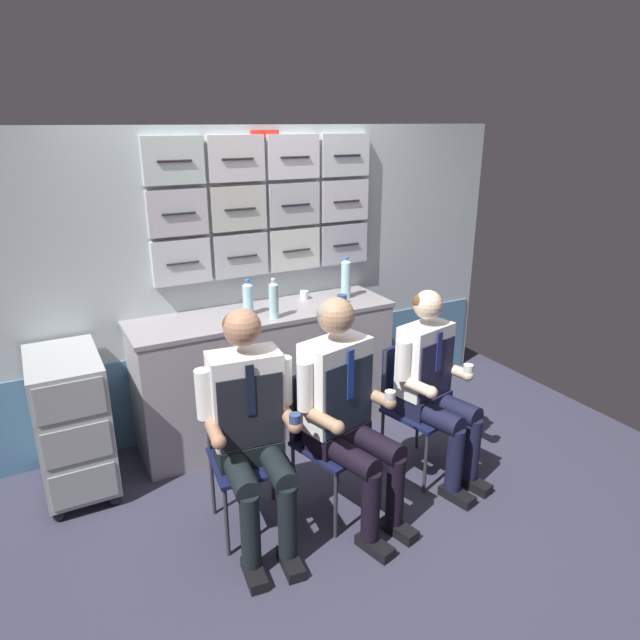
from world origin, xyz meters
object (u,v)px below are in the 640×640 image
crew_member_left (250,419)px  folding_chair_near_trolley (412,394)px  service_trolley (71,420)px  folding_chair_left (244,438)px  folding_chair_center (326,425)px  sparkling_bottle_green (274,300)px  coffee_cup_spare (304,295)px  crew_member_near_trolley (434,380)px  crew_member_center (345,402)px

crew_member_left → folding_chair_near_trolley: crew_member_left is taller
service_trolley → crew_member_left: (0.81, -0.90, 0.24)m
service_trolley → folding_chair_left: bearing=-41.9°
crew_member_left → folding_chair_center: bearing=7.7°
service_trolley → sparkling_bottle_green: 1.44m
folding_chair_near_trolley → service_trolley: bearing=159.4°
crew_member_left → coffee_cup_spare: crew_member_left is taller
folding_chair_left → sparkling_bottle_green: sparkling_bottle_green is taller
service_trolley → crew_member_left: 1.23m
folding_chair_center → crew_member_near_trolley: crew_member_near_trolley is taller
folding_chair_left → crew_member_left: crew_member_left is taller
sparkling_bottle_green → folding_chair_left: bearing=-126.0°
service_trolley → folding_chair_left: 1.11m
folding_chair_left → folding_chair_center: bearing=-11.1°
service_trolley → folding_chair_left: service_trolley is taller
folding_chair_left → coffee_cup_spare: coffee_cup_spare is taller
folding_chair_center → crew_member_near_trolley: size_ratio=0.68×
service_trolley → crew_member_left: crew_member_left is taller
folding_chair_center → crew_member_near_trolley: (0.72, -0.07, 0.15)m
crew_member_left → folding_chair_center: 0.53m
coffee_cup_spare → folding_chair_center: bearing=-110.4°
service_trolley → crew_member_center: 1.67m
sparkling_bottle_green → folding_chair_near_trolley: bearing=-45.7°
folding_chair_near_trolley → crew_member_near_trolley: crew_member_near_trolley is taller
folding_chair_left → crew_member_left: size_ratio=0.65×
service_trolley → sparkling_bottle_green: sparkling_bottle_green is taller
folding_chair_left → folding_chair_near_trolley: same height
crew_member_center → crew_member_near_trolley: (0.68, 0.08, -0.05)m
crew_member_center → coffee_cup_spare: bearing=73.7°
folding_chair_near_trolley → coffee_cup_spare: coffee_cup_spare is taller
coffee_cup_spare → crew_member_left: bearing=-128.0°
service_trolley → folding_chair_near_trolley: service_trolley is taller
service_trolley → folding_chair_left: size_ratio=1.06×
crew_member_near_trolley → sparkling_bottle_green: (-0.70, 0.83, 0.39)m
sparkling_bottle_green → service_trolley: bearing=177.1°
service_trolley → folding_chair_center: 1.53m
folding_chair_left → crew_member_center: (0.50, -0.24, 0.21)m
folding_chair_near_trolley → crew_member_left: bearing=-172.6°
crew_member_center → sparkling_bottle_green: bearing=90.9°
service_trolley → crew_member_near_trolley: 2.21m
service_trolley → crew_member_near_trolley: bearing=-24.2°
crew_member_center → sparkling_bottle_green: 0.98m
folding_chair_near_trolley → sparkling_bottle_green: size_ratio=3.08×
folding_chair_left → crew_member_near_trolley: bearing=-7.8°
crew_member_left → sparkling_bottle_green: crew_member_left is taller
crew_member_center → folding_chair_near_trolley: bearing=20.3°
folding_chair_left → crew_member_center: size_ratio=0.64×
crew_member_left → folding_chair_near_trolley: (1.17, 0.15, -0.20)m
crew_member_left → coffee_cup_spare: 1.44m
crew_member_left → folding_chair_near_trolley: 1.19m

